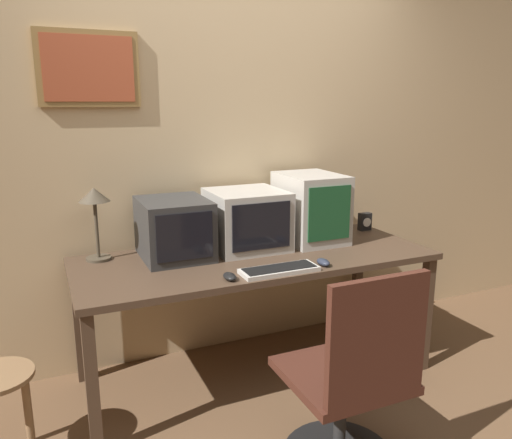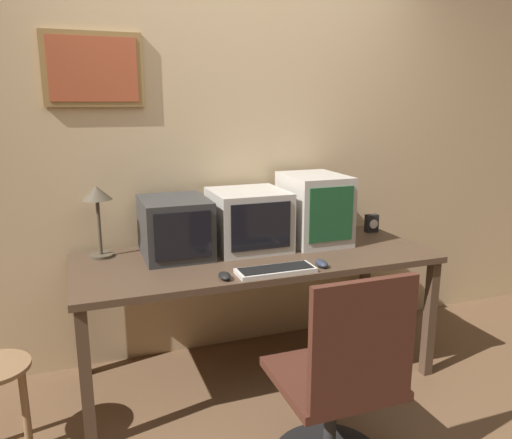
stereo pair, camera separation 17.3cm
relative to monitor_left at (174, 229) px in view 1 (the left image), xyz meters
The scene contains 11 objects.
wall_back 0.65m from the monitor_left, 36.12° to the left, with size 8.00×0.08×2.60m.
desk 0.51m from the monitor_left, 20.80° to the right, with size 2.02×0.80×0.75m.
monitor_left is the anchor object (origin of this frame).
monitor_center 0.44m from the monitor_left, ahead, with size 0.43×0.43×0.35m.
monitor_right 0.87m from the monitor_left, ahead, with size 0.34×0.45×0.42m.
keyboard_main 0.65m from the monitor_left, 48.17° to the right, with size 0.41×0.15×0.03m.
mouse_near_keyboard 0.85m from the monitor_left, 34.59° to the right, with size 0.06×0.10×0.04m.
mouse_far_corner 0.52m from the monitor_left, 72.78° to the right, with size 0.06×0.10×0.03m.
desk_clock 1.35m from the monitor_left, ahead, with size 0.08×0.05×0.12m.
desk_lamp 0.45m from the monitor_left, 163.71° to the left, with size 0.17×0.17×0.40m.
office_chair 1.28m from the monitor_left, 66.12° to the right, with size 0.51×0.51×0.96m.
Camera 1 is at (-1.10, -1.56, 1.60)m, focal length 35.00 mm.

